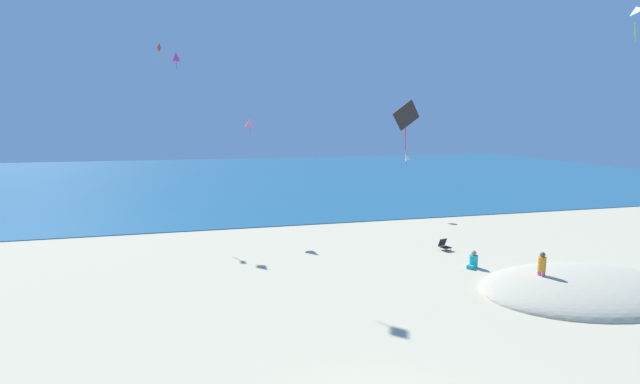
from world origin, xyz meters
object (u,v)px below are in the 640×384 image
kite_teal (636,10)px  kite_magenta (176,56)px  person_3 (473,261)px  person_2 (542,268)px  kite_pink (250,122)px  beach_chair_far_right (444,245)px  kite_black (406,116)px  kite_white (407,157)px  kite_red (159,49)px

kite_teal → kite_magenta: bearing=138.4°
kite_magenta → person_3: bearing=-44.5°
person_2 → kite_pink: bearing=106.2°
beach_chair_far_right → person_3: (-0.18, -3.09, 0.02)m
kite_pink → kite_magenta: size_ratio=0.92×
beach_chair_far_right → kite_black: size_ratio=0.40×
person_3 → kite_magenta: kite_magenta is taller
kite_black → kite_teal: kite_teal is taller
beach_chair_far_right → kite_black: (-5.76, -7.07, 6.90)m
person_3 → kite_white: size_ratio=0.83×
person_2 → person_3: 3.51m
kite_white → kite_teal: size_ratio=0.66×
kite_magenta → kite_pink: bearing=-29.7°
kite_black → kite_magenta: size_ratio=1.46×
kite_teal → kite_magenta: kite_teal is taller
person_2 → kite_magenta: (-15.18, 17.11, 10.40)m
kite_white → kite_red: 19.54m
person_3 → kite_teal: size_ratio=0.55×
kite_teal → kite_red: (-20.21, 18.93, 0.58)m
beach_chair_far_right → kite_pink: kite_pink is taller
kite_white → kite_pink: size_ratio=0.91×
kite_black → kite_pink: bearing=104.6°
beach_chair_far_right → kite_teal: bearing=23.0°
kite_teal → kite_pink: size_ratio=1.38×
person_3 → kite_red: kite_red is taller
person_3 → kite_white: kite_white is taller
person_3 → kite_red: size_ratio=0.62×
kite_black → kite_red: bearing=116.1°
beach_chair_far_right → person_2: person_2 is taller
kite_teal → kite_red: size_ratio=1.12×
kite_red → person_2: bearing=-49.5°
person_3 → kite_red: (-15.31, 15.89, 11.79)m
beach_chair_far_right → kite_red: kite_red is taller
kite_magenta → kite_red: bearing=120.6°
person_3 → kite_white: bearing=-135.6°
beach_chair_far_right → kite_teal: (4.72, -6.13, 11.23)m
kite_black → kite_red: kite_red is taller
beach_chair_far_right → person_2: (0.91, -6.37, 0.65)m
kite_black → kite_white: bearing=64.8°
kite_black → kite_magenta: (-8.51, 17.81, 4.15)m
kite_teal → person_2: bearing=-176.4°
beach_chair_far_right → kite_black: 11.43m
person_2 → person_3: bearing=88.3°
kite_teal → kite_magenta: size_ratio=1.27×
kite_white → kite_magenta: (-16.51, 0.77, 6.93)m
kite_teal → kite_red: kite_red is taller
kite_black → kite_pink: kite_black is taller
kite_black → kite_pink: (-3.97, 15.22, -0.20)m
person_2 → kite_red: kite_red is taller
beach_chair_far_right → kite_magenta: size_ratio=0.59×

